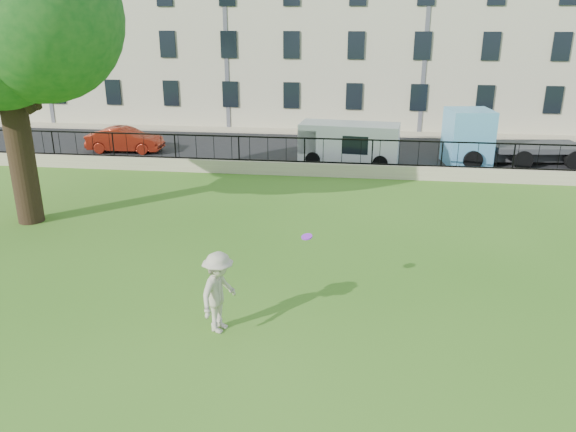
# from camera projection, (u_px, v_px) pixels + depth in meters

# --- Properties ---
(ground) EXTENTS (120.00, 120.00, 0.00)m
(ground) POSITION_uv_depth(u_px,v_px,m) (255.00, 299.00, 14.25)
(ground) COLOR #326718
(ground) RESTS_ON ground
(retaining_wall) EXTENTS (50.00, 0.40, 0.60)m
(retaining_wall) POSITION_uv_depth(u_px,v_px,m) (304.00, 169.00, 25.37)
(retaining_wall) COLOR tan
(retaining_wall) RESTS_ON ground
(iron_railing) EXTENTS (50.00, 0.05, 1.13)m
(iron_railing) POSITION_uv_depth(u_px,v_px,m) (305.00, 150.00, 25.08)
(iron_railing) COLOR black
(iron_railing) RESTS_ON retaining_wall
(street) EXTENTS (60.00, 9.00, 0.01)m
(street) POSITION_uv_depth(u_px,v_px,m) (314.00, 152.00, 29.86)
(street) COLOR black
(street) RESTS_ON ground
(sidewalk) EXTENTS (60.00, 1.40, 0.12)m
(sidewalk) POSITION_uv_depth(u_px,v_px,m) (321.00, 132.00, 34.70)
(sidewalk) COLOR tan
(sidewalk) RESTS_ON ground
(building_row) EXTENTS (56.40, 10.40, 13.80)m
(building_row) POSITION_uv_depth(u_px,v_px,m) (329.00, 15.00, 37.70)
(building_row) COLOR #B3AA8E
(building_row) RESTS_ON ground
(man) EXTENTS (1.04, 1.39, 1.91)m
(man) POSITION_uv_depth(u_px,v_px,m) (219.00, 292.00, 12.55)
(man) COLOR #B4A892
(man) RESTS_ON ground
(frisbee) EXTENTS (0.28, 0.28, 0.12)m
(frisbee) POSITION_uv_depth(u_px,v_px,m) (307.00, 237.00, 13.55)
(frisbee) COLOR purple
(red_sedan) EXTENTS (3.99, 1.52, 1.30)m
(red_sedan) POSITION_uv_depth(u_px,v_px,m) (125.00, 140.00, 29.65)
(red_sedan) COLOR maroon
(red_sedan) RESTS_ON street
(white_van) EXTENTS (4.87, 2.31, 1.98)m
(white_van) POSITION_uv_depth(u_px,v_px,m) (349.00, 144.00, 27.14)
(white_van) COLOR silver
(white_van) RESTS_ON street
(blue_truck) EXTENTS (6.54, 3.05, 2.64)m
(blue_truck) POSITION_uv_depth(u_px,v_px,m) (512.00, 137.00, 27.00)
(blue_truck) COLOR #5DA9DA
(blue_truck) RESTS_ON street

